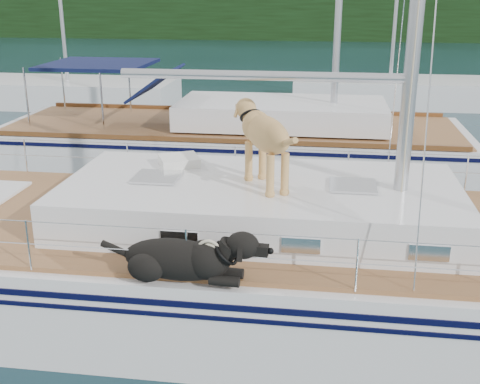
# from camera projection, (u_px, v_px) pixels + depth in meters

# --- Properties ---
(ground) EXTENTS (120.00, 120.00, 0.00)m
(ground) POSITION_uv_depth(u_px,v_px,m) (204.00, 300.00, 8.60)
(ground) COLOR black
(ground) RESTS_ON ground
(tree_line) EXTENTS (90.00, 3.00, 6.00)m
(tree_line) POSITION_uv_depth(u_px,v_px,m) (310.00, 3.00, 49.78)
(tree_line) COLOR black
(tree_line) RESTS_ON ground
(shore_bank) EXTENTS (92.00, 1.00, 1.20)m
(shore_bank) POSITION_uv_depth(u_px,v_px,m) (310.00, 31.00, 51.68)
(shore_bank) COLOR #595147
(shore_bank) RESTS_ON ground
(main_sailboat) EXTENTS (12.00, 3.92, 14.01)m
(main_sailboat) POSITION_uv_depth(u_px,v_px,m) (209.00, 258.00, 8.36)
(main_sailboat) COLOR white
(main_sailboat) RESTS_ON ground
(neighbor_sailboat) EXTENTS (11.00, 3.50, 13.30)m
(neighbor_sailboat) POSITION_uv_depth(u_px,v_px,m) (236.00, 145.00, 14.50)
(neighbor_sailboat) COLOR white
(neighbor_sailboat) RESTS_ON ground
(bg_boat_west) EXTENTS (8.00, 3.00, 11.65)m
(bg_boat_west) POSITION_uv_depth(u_px,v_px,m) (69.00, 93.00, 22.64)
(bg_boat_west) COLOR white
(bg_boat_west) RESTS_ON ground
(bg_boat_center) EXTENTS (7.20, 3.00, 11.65)m
(bg_boat_center) POSITION_uv_depth(u_px,v_px,m) (389.00, 92.00, 22.91)
(bg_boat_center) COLOR white
(bg_boat_center) RESTS_ON ground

